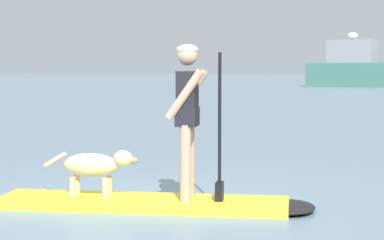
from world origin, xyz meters
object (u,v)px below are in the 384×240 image
Objects in this scene: person_paddler at (189,110)px; moored_boat_outer at (358,69)px; dog at (95,166)px; paddleboard at (163,203)px.

person_paddler is 0.19× the size of moored_boat_outer.
moored_boat_outer is at bearing 107.77° from person_paddler.
person_paddler is 1.66× the size of dog.
paddleboard is at bearing -72.53° from moored_boat_outer.
person_paddler is 1.22m from dog.
paddleboard is at bearing -155.48° from person_paddler.
person_paddler reaches higher than paddleboard.
moored_boat_outer reaches higher than paddleboard.
paddleboard is 54.40m from moored_boat_outer.
person_paddler is at bearing -72.23° from moored_boat_outer.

